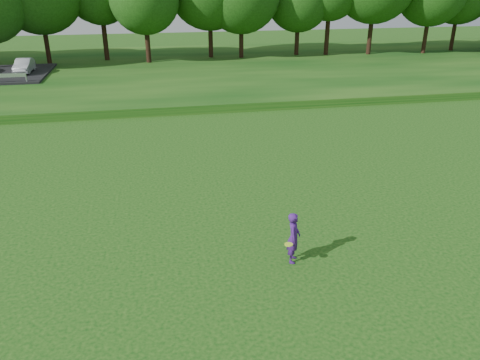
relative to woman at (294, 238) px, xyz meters
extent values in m
plane|color=#0C410E|center=(-1.03, -0.55, -0.88)|extent=(140.00, 140.00, 0.00)
cube|color=#0C410E|center=(-1.03, 33.45, -0.58)|extent=(130.00, 30.00, 0.60)
cube|color=gray|center=(-1.03, 19.45, -0.86)|extent=(130.00, 1.60, 0.04)
imported|color=#A4A7AB|center=(-15.03, 32.45, 0.50)|extent=(1.27, 3.64, 1.20)
imported|color=#461A78|center=(0.00, 0.00, 0.00)|extent=(0.63, 0.76, 1.76)
cylinder|color=#D3FB27|center=(-0.30, -0.45, 0.05)|extent=(0.27, 0.27, 0.03)
camera|label=1|loc=(-4.26, -12.63, 7.84)|focal=35.00mm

